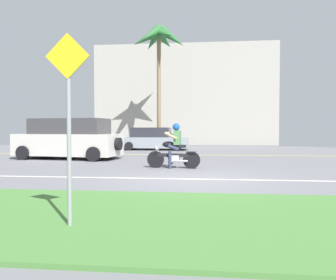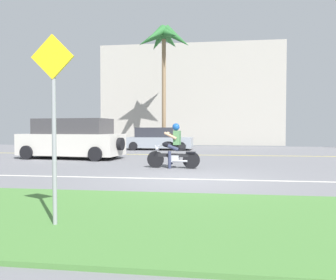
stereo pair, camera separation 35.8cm
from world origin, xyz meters
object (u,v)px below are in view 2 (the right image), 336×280
Objects in this scene: suv_nearby at (72,139)px; street_sign at (54,112)px; parked_car_1 at (158,139)px; motorcyclist at (174,149)px; parked_car_0 at (74,138)px; palm_tree_0 at (164,42)px.

suv_nearby is 1.89× the size of street_sign.
motorcyclist is at bearing -77.74° from parked_car_1.
parked_car_1 is 17.53m from street_sign.
parked_car_0 is 0.92× the size of parked_car_1.
suv_nearby is at bearing 148.84° from motorcyclist.
parked_car_1 is 7.26m from palm_tree_0.
suv_nearby is 11.33m from street_sign.
street_sign reaches higher than motorcyclist.
parked_car_0 reaches higher than parked_car_1.
parked_car_0 reaches higher than motorcyclist.
suv_nearby reaches higher than parked_car_1.
street_sign is at bearing -67.08° from parked_car_0.
street_sign is at bearing -85.50° from parked_car_1.
parked_car_0 is at bearing -177.03° from parked_car_1.
parked_car_1 is at bearing -91.87° from palm_tree_0.
street_sign is (1.31, -19.42, -6.05)m from palm_tree_0.
palm_tree_0 is at bearing 100.03° from motorcyclist.
parked_car_1 is (-2.21, 10.18, 0.02)m from motorcyclist.
motorcyclist is 0.43× the size of parked_car_1.
motorcyclist is at bearing -31.16° from suv_nearby.
parked_car_0 is at bearing 113.17° from suv_nearby.
motorcyclist is at bearing -50.68° from parked_car_0.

